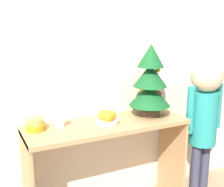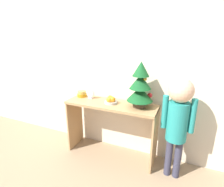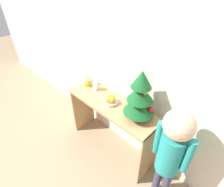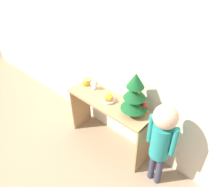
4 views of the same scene
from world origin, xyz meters
The scene contains 8 objects.
ground_plane centered at (0.00, 0.00, 0.00)m, with size 12.00×12.00×0.00m, color #997F60.
back_wall centered at (0.00, 0.41, 1.25)m, with size 7.00×0.05×2.50m, color beige.
console_table centered at (0.00, 0.18, 0.55)m, with size 1.13×0.37×0.72m.
mini_tree centered at (0.35, 0.20, 0.97)m, with size 0.30×0.30×0.52m.
fruit_bowl centered at (0.00, 0.18, 0.76)m, with size 0.16×0.16×0.09m.
singing_bowl centered at (-0.47, 0.26, 0.75)m, with size 0.12×0.12×0.08m.
desk_clock centered at (-0.32, 0.24, 0.78)m, with size 0.10×0.04×0.12m.
child_figure centered at (0.78, 0.10, 0.73)m, with size 0.32×0.24×1.11m.
Camera 3 is at (1.06, -0.88, 1.91)m, focal length 28.00 mm.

